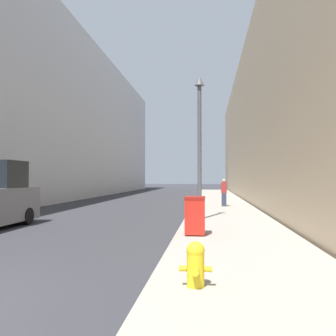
{
  "coord_description": "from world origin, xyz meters",
  "views": [
    {
      "loc": [
        5.13,
        -4.14,
        1.8
      ],
      "look_at": [
        2.76,
        17.73,
        2.36
      ],
      "focal_mm": 40.0,
      "sensor_mm": 36.0,
      "label": 1
    }
  ],
  "objects_px": {
    "trash_bin": "(195,215)",
    "pedestrian_on_sidewalk": "(224,192)",
    "fire_hydrant": "(196,263)",
    "lamppost": "(200,139)"
  },
  "relations": [
    {
      "from": "trash_bin",
      "to": "pedestrian_on_sidewalk",
      "type": "xyz_separation_m",
      "value": [
        1.29,
        11.05,
        0.23
      ]
    },
    {
      "from": "fire_hydrant",
      "to": "trash_bin",
      "type": "height_order",
      "value": "trash_bin"
    },
    {
      "from": "fire_hydrant",
      "to": "lamppost",
      "type": "height_order",
      "value": "lamppost"
    },
    {
      "from": "fire_hydrant",
      "to": "trash_bin",
      "type": "xyz_separation_m",
      "value": [
        -0.19,
        5.22,
        0.21
      ]
    },
    {
      "from": "fire_hydrant",
      "to": "pedestrian_on_sidewalk",
      "type": "relative_size",
      "value": 0.43
    },
    {
      "from": "trash_bin",
      "to": "pedestrian_on_sidewalk",
      "type": "relative_size",
      "value": 0.7
    },
    {
      "from": "trash_bin",
      "to": "fire_hydrant",
      "type": "bearing_deg",
      "value": -87.87
    },
    {
      "from": "lamppost",
      "to": "pedestrian_on_sidewalk",
      "type": "xyz_separation_m",
      "value": [
        1.25,
        6.96,
        -2.43
      ]
    },
    {
      "from": "fire_hydrant",
      "to": "pedestrian_on_sidewalk",
      "type": "bearing_deg",
      "value": 86.14
    },
    {
      "from": "pedestrian_on_sidewalk",
      "to": "fire_hydrant",
      "type": "bearing_deg",
      "value": -93.86
    }
  ]
}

